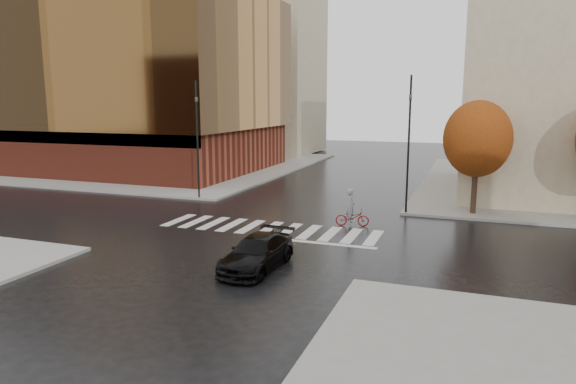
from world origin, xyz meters
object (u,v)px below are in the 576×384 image
traffic_light_nw (197,131)px  sedan (257,253)px  traffic_light_ne (409,134)px  fire_hydrant (196,182)px  cyclist (352,213)px

traffic_light_nw → sedan: bearing=46.8°
traffic_light_ne → fire_hydrant: traffic_light_ne is taller
sedan → traffic_light_nw: bearing=130.4°
cyclist → traffic_light_nw: traffic_light_nw is taller
sedan → cyclist: 8.42m
cyclist → fire_hydrant: (-13.83, 7.50, -0.16)m
sedan → traffic_light_nw: traffic_light_nw is taller
traffic_light_nw → cyclist: bearing=79.9°
cyclist → sedan: bearing=155.2°
sedan → traffic_light_ne: traffic_light_ne is taller
traffic_light_ne → sedan: bearing=56.1°
sedan → fire_hydrant: 19.69m
cyclist → traffic_light_ne: (2.37, 3.80, 4.03)m
cyclist → traffic_light_nw: (-11.45, 3.83, 3.94)m
traffic_light_nw → fire_hydrant: bearing=-138.7°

